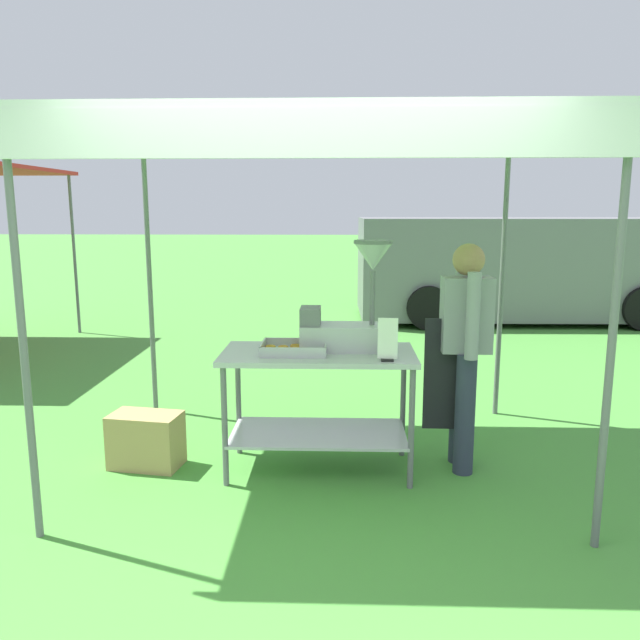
# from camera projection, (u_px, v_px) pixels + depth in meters

# --- Properties ---
(ground_plane) EXTENTS (70.00, 70.00, 0.00)m
(ground_plane) POSITION_uv_depth(u_px,v_px,m) (330.00, 334.00, 9.18)
(ground_plane) COLOR #478E38
(stall_canopy) EXTENTS (3.33, 2.44, 2.37)m
(stall_canopy) POSITION_uv_depth(u_px,v_px,m) (319.00, 141.00, 4.10)
(stall_canopy) COLOR slate
(stall_canopy) RESTS_ON ground
(donut_cart) EXTENTS (1.34, 0.66, 0.86)m
(donut_cart) POSITION_uv_depth(u_px,v_px,m) (319.00, 383.00, 4.30)
(donut_cart) COLOR #B7B7BC
(donut_cart) RESTS_ON ground
(donut_tray) EXTENTS (0.45, 0.32, 0.07)m
(donut_tray) POSITION_uv_depth(u_px,v_px,m) (293.00, 350.00, 4.23)
(donut_tray) COLOR #B7B7BC
(donut_tray) RESTS_ON donut_cart
(donut_fryer) EXTENTS (0.63, 0.28, 0.77)m
(donut_fryer) POSITION_uv_depth(u_px,v_px,m) (348.00, 311.00, 4.27)
(donut_fryer) COLOR #B7B7BC
(donut_fryer) RESTS_ON donut_cart
(menu_sign) EXTENTS (0.13, 0.05, 0.28)m
(menu_sign) POSITION_uv_depth(u_px,v_px,m) (388.00, 342.00, 3.98)
(menu_sign) COLOR black
(menu_sign) RESTS_ON donut_cart
(vendor) EXTENTS (0.45, 0.53, 1.61)m
(vendor) POSITION_uv_depth(u_px,v_px,m) (464.00, 345.00, 4.29)
(vendor) COLOR #2D3347
(vendor) RESTS_ON ground
(supply_crate) EXTENTS (0.53, 0.36, 0.39)m
(supply_crate) POSITION_uv_depth(u_px,v_px,m) (146.00, 440.00, 4.43)
(supply_crate) COLOR tan
(supply_crate) RESTS_ON ground
(van_grey) EXTENTS (5.34, 2.17, 1.69)m
(van_grey) POSITION_uv_depth(u_px,v_px,m) (518.00, 267.00, 10.26)
(van_grey) COLOR slate
(van_grey) RESTS_ON ground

